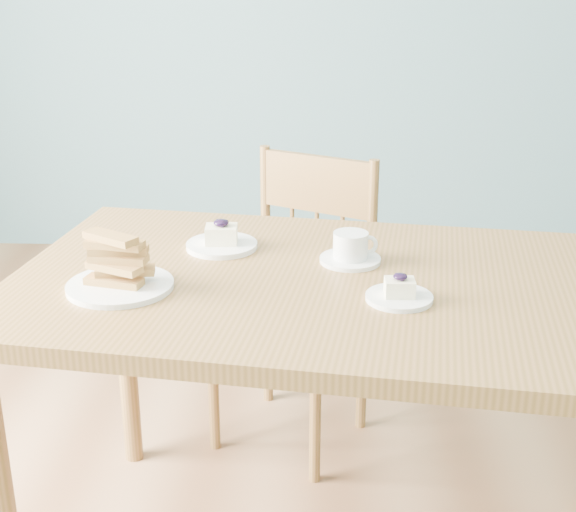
{
  "coord_description": "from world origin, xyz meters",
  "views": [
    {
      "loc": [
        -0.25,
        -1.43,
        1.44
      ],
      "look_at": [
        -0.32,
        0.23,
        0.81
      ],
      "focal_mm": 50.0,
      "sensor_mm": 36.0,
      "label": 1
    }
  ],
  "objects": [
    {
      "name": "room",
      "position": [
        0.0,
        0.0,
        1.35
      ],
      "size": [
        5.01,
        5.01,
        2.71
      ],
      "color": "#A8774E",
      "rests_on": "ground"
    },
    {
      "name": "dining_table",
      "position": [
        -0.2,
        0.18,
        0.7
      ],
      "size": [
        1.55,
        1.02,
        0.78
      ],
      "rotation": [
        0.0,
        0.0,
        -0.14
      ],
      "color": "olive",
      "rests_on": "ground"
    },
    {
      "name": "dining_chair",
      "position": [
        -0.32,
        0.79,
        0.45
      ],
      "size": [
        0.53,
        0.52,
        0.89
      ],
      "rotation": [
        0.0,
        0.0,
        -0.46
      ],
      "color": "olive",
      "rests_on": "ground"
    },
    {
      "name": "cheesecake_plate_near",
      "position": [
        -0.09,
        0.08,
        0.79
      ],
      "size": [
        0.14,
        0.14,
        0.06
      ],
      "rotation": [
        0.0,
        0.0,
        0.03
      ],
      "color": "white",
      "rests_on": "dining_table"
    },
    {
      "name": "cheesecake_plate_far",
      "position": [
        -0.49,
        0.37,
        0.8
      ],
      "size": [
        0.17,
        0.17,
        0.07
      ],
      "rotation": [
        0.0,
        0.0,
        0.06
      ],
      "color": "white",
      "rests_on": "dining_table"
    },
    {
      "name": "coffee_cup",
      "position": [
        -0.18,
        0.29,
        0.81
      ],
      "size": [
        0.14,
        0.14,
        0.07
      ],
      "rotation": [
        0.0,
        0.0,
        0.11
      ],
      "color": "white",
      "rests_on": "dining_table"
    },
    {
      "name": "biscotti_plate",
      "position": [
        -0.67,
        0.11,
        0.82
      ],
      "size": [
        0.23,
        0.23,
        0.12
      ],
      "rotation": [
        0.0,
        0.0,
        -0.15
      ],
      "color": "white",
      "rests_on": "dining_table"
    }
  ]
}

